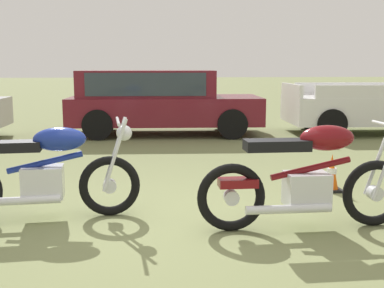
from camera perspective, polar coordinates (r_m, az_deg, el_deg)
The scene contains 5 objects.
ground_plane at distance 4.94m, azimuth -1.84°, elevation -9.13°, with size 120.00×120.00×0.00m, color olive.
motorcycle_blue at distance 5.18m, azimuth -16.78°, elevation -3.18°, with size 1.99×0.64×1.02m.
motorcycle_maroon at distance 4.80m, azimuth 13.17°, elevation -3.81°, with size 2.05×0.64×1.02m.
car_burgundy at distance 11.13m, azimuth -4.11°, elevation 5.39°, with size 4.30×2.06×1.43m.
traffic_cone at distance 6.35m, azimuth 15.78°, elevation -3.38°, with size 0.25×0.25×0.47m.
Camera 1 is at (-0.34, -4.68, 1.54)m, focal length 46.30 mm.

